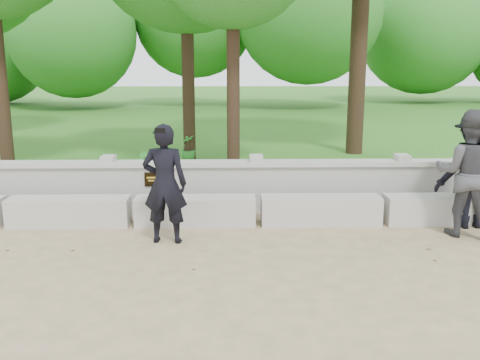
# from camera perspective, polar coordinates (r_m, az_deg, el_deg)

# --- Properties ---
(ground) EXTENTS (80.00, 80.00, 0.00)m
(ground) POSITION_cam_1_polar(r_m,az_deg,el_deg) (6.97, -14.01, -9.30)
(ground) COLOR tan
(ground) RESTS_ON ground
(lawn) EXTENTS (40.00, 22.00, 0.25)m
(lawn) POSITION_cam_1_polar(r_m,az_deg,el_deg) (20.51, -5.57, 5.66)
(lawn) COLOR #195A15
(lawn) RESTS_ON ground
(concrete_bench) EXTENTS (11.90, 0.45, 0.45)m
(concrete_bench) POSITION_cam_1_polar(r_m,az_deg,el_deg) (8.67, -11.39, -3.28)
(concrete_bench) COLOR #B4B1AA
(concrete_bench) RESTS_ON ground
(parapet_wall) EXTENTS (12.50, 0.35, 0.90)m
(parapet_wall) POSITION_cam_1_polar(r_m,az_deg,el_deg) (9.28, -10.71, -0.69)
(parapet_wall) COLOR #A9A69F
(parapet_wall) RESTS_ON ground
(man_main) EXTENTS (0.65, 0.58, 1.72)m
(man_main) POSITION_cam_1_polar(r_m,az_deg,el_deg) (7.62, -8.02, -0.41)
(man_main) COLOR black
(man_main) RESTS_ON ground
(visitor_left) EXTENTS (1.13, 1.04, 1.88)m
(visitor_left) POSITION_cam_1_polar(r_m,az_deg,el_deg) (8.54, 23.09, 0.66)
(visitor_left) COLOR #3D3D42
(visitor_left) RESTS_ON ground
(visitor_mid) EXTENTS (1.23, 0.79, 1.81)m
(visitor_mid) POSITION_cam_1_polar(r_m,az_deg,el_deg) (9.01, 23.61, 0.95)
(visitor_mid) COLOR black
(visitor_mid) RESTS_ON ground
(shrub_b) EXTENTS (0.32, 0.38, 0.63)m
(shrub_b) POSITION_cam_1_polar(r_m,az_deg,el_deg) (10.34, -10.58, 1.23)
(shrub_b) COLOR #2E852D
(shrub_b) RESTS_ON lawn
(shrub_c) EXTENTS (0.74, 0.74, 0.62)m
(shrub_c) POSITION_cam_1_polar(r_m,az_deg,el_deg) (10.76, 22.96, 0.88)
(shrub_c) COLOR #2E852D
(shrub_c) RESTS_ON lawn
(shrub_d) EXTENTS (0.47, 0.49, 0.66)m
(shrub_d) POSITION_cam_1_polar(r_m,az_deg,el_deg) (12.63, -5.57, 3.49)
(shrub_d) COLOR #2E852D
(shrub_d) RESTS_ON lawn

